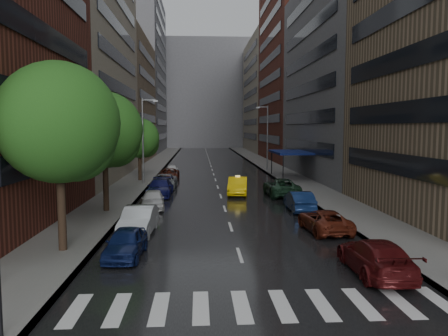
{
  "coord_description": "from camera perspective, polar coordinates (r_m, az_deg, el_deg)",
  "views": [
    {
      "loc": [
        -1.95,
        -16.38,
        6.13
      ],
      "look_at": [
        0.0,
        16.91,
        3.0
      ],
      "focal_mm": 35.0,
      "sensor_mm": 36.0,
      "label": 1
    }
  ],
  "objects": [
    {
      "name": "ground",
      "position": [
        17.6,
        3.33,
        -15.02
      ],
      "size": [
        220.0,
        220.0,
        0.0
      ],
      "primitive_type": "plane",
      "color": "gray",
      "rests_on": "ground"
    },
    {
      "name": "taxi",
      "position": [
        39.71,
        1.8,
        -2.36
      ],
      "size": [
        2.26,
        5.01,
        1.6
      ],
      "primitive_type": "imported",
      "rotation": [
        0.0,
        0.0,
        -0.12
      ],
      "color": "yellow",
      "rests_on": "ground"
    },
    {
      "name": "sidewalk_left",
      "position": [
        67.03,
        -9.37,
        0.1
      ],
      "size": [
        4.0,
        140.0,
        0.15
      ],
      "primitive_type": "cube",
      "color": "gray",
      "rests_on": "ground"
    },
    {
      "name": "tree_near",
      "position": [
        22.32,
        -20.79,
        5.53
      ],
      "size": [
        5.8,
        5.8,
        9.25
      ],
      "color": "#382619",
      "rests_on": "ground"
    },
    {
      "name": "tree_mid",
      "position": [
        32.12,
        -15.36,
        4.81
      ],
      "size": [
        5.44,
        5.44,
        8.66
      ],
      "color": "#382619",
      "rests_on": "ground"
    },
    {
      "name": "awning",
      "position": [
        52.62,
        8.65,
        2.03
      ],
      "size": [
        4.0,
        8.0,
        3.12
      ],
      "color": "navy",
      "rests_on": "sidewalk_right"
    },
    {
      "name": "parked_cars_right",
      "position": [
        30.38,
        10.74,
        -4.95
      ],
      "size": [
        2.71,
        26.25,
        1.58
      ],
      "color": "#4D0F10",
      "rests_on": "ground"
    },
    {
      "name": "parked_cars_left",
      "position": [
        39.14,
        -8.38,
        -2.64
      ],
      "size": [
        2.49,
        39.96,
        1.58
      ],
      "color": "#101C4E",
      "rests_on": "ground"
    },
    {
      "name": "crosswalk",
      "position": [
        15.78,
        4.97,
        -17.47
      ],
      "size": [
        13.15,
        2.8,
        0.01
      ],
      "color": "silver",
      "rests_on": "ground"
    },
    {
      "name": "building_far",
      "position": [
        134.76,
        -2.55,
        9.55
      ],
      "size": [
        40.0,
        14.0,
        32.0
      ],
      "primitive_type": "cube",
      "color": "slate",
      "rests_on": "ground"
    },
    {
      "name": "street_lamp_left",
      "position": [
        46.76,
        -10.46,
        3.75
      ],
      "size": [
        1.74,
        0.22,
        9.0
      ],
      "color": "gray",
      "rests_on": "sidewalk_left"
    },
    {
      "name": "buildings_left",
      "position": [
        76.93,
        -13.41,
        12.58
      ],
      "size": [
        8.0,
        108.0,
        38.0
      ],
      "color": "maroon",
      "rests_on": "ground"
    },
    {
      "name": "buildings_right",
      "position": [
        75.55,
        9.86,
        12.05
      ],
      "size": [
        8.05,
        109.1,
        36.0
      ],
      "color": "#937A5B",
      "rests_on": "ground"
    },
    {
      "name": "tree_far",
      "position": [
        50.11,
        -11.0,
        3.85
      ],
      "size": [
        4.49,
        4.49,
        7.16
      ],
      "color": "#382619",
      "rests_on": "ground"
    },
    {
      "name": "street_lamp_right",
      "position": [
        62.15,
        5.62,
        4.19
      ],
      "size": [
        1.74,
        0.22,
        9.0
      ],
      "color": "gray",
      "rests_on": "sidewalk_right"
    },
    {
      "name": "sidewalk_right",
      "position": [
        67.55,
        5.99,
        0.19
      ],
      "size": [
        4.0,
        140.0,
        0.15
      ],
      "primitive_type": "cube",
      "color": "gray",
      "rests_on": "ground"
    },
    {
      "name": "road",
      "position": [
        66.69,
        -1.66,
        0.09
      ],
      "size": [
        14.0,
        140.0,
        0.01
      ],
      "primitive_type": "cube",
      "color": "black",
      "rests_on": "ground"
    }
  ]
}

